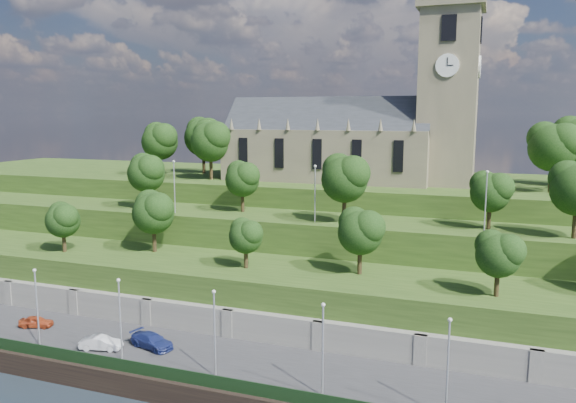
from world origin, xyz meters
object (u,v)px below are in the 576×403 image
at_px(car_left, 36,322).
at_px(church, 358,133).
at_px(car_middle, 101,343).
at_px(car_right, 152,341).

bearing_deg(car_left, church, -51.61).
xyz_separation_m(car_left, car_middle, (10.67, -2.51, 0.07)).
bearing_deg(church, car_right, -106.52).
bearing_deg(car_middle, car_right, -79.15).
xyz_separation_m(church, car_middle, (-16.36, -42.01, -19.83)).
bearing_deg(car_right, church, -1.12).
distance_m(car_middle, car_right, 5.02).
distance_m(church, car_right, 46.06).
distance_m(car_left, car_right, 15.21).
xyz_separation_m(car_middle, car_right, (4.54, 2.14, 0.03)).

